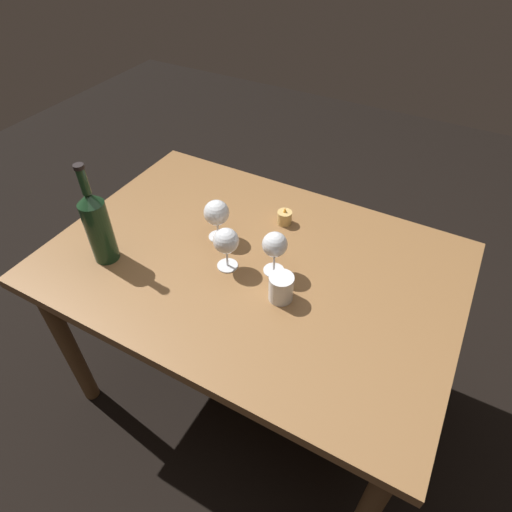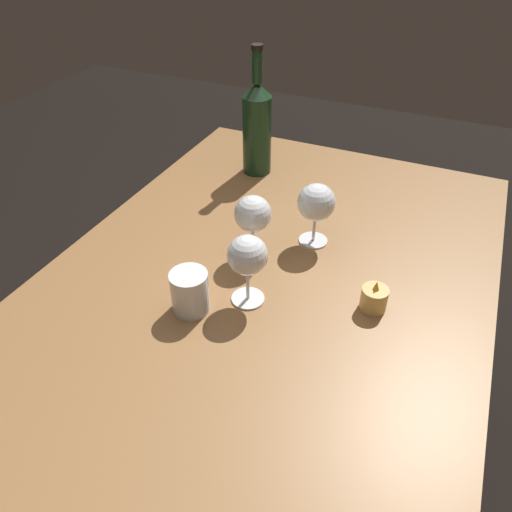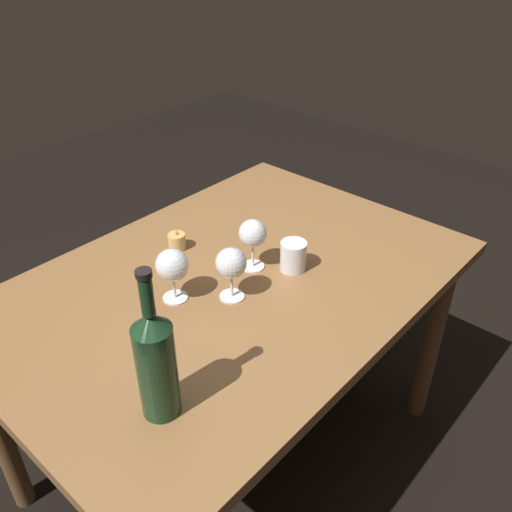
{
  "view_description": "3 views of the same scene",
  "coord_description": "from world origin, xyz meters",
  "px_view_note": "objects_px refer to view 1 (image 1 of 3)",
  "views": [
    {
      "loc": [
        0.49,
        -0.87,
        1.7
      ],
      "look_at": [
        0.04,
        -0.04,
        0.81
      ],
      "focal_mm": 30.1,
      "sensor_mm": 36.0,
      "label": 1
    },
    {
      "loc": [
        0.74,
        0.31,
        1.41
      ],
      "look_at": [
        0.07,
        0.0,
        0.84
      ],
      "focal_mm": 34.71,
      "sensor_mm": 36.0,
      "label": 2
    },
    {
      "loc": [
        -0.85,
        -0.85,
        1.61
      ],
      "look_at": [
        0.04,
        -0.05,
        0.82
      ],
      "focal_mm": 38.01,
      "sensor_mm": 36.0,
      "label": 3
    }
  ],
  "objects_px": {
    "wine_glass_centre": "(275,245)",
    "water_tumbler": "(281,289)",
    "wine_bottle": "(98,226)",
    "votive_candle": "(285,218)",
    "wine_glass_left": "(226,242)",
    "wine_glass_right": "(217,214)"
  },
  "relations": [
    {
      "from": "wine_glass_centre",
      "to": "water_tumbler",
      "type": "bearing_deg",
      "value": -52.85
    },
    {
      "from": "wine_bottle",
      "to": "votive_candle",
      "type": "distance_m",
      "value": 0.62
    },
    {
      "from": "wine_glass_left",
      "to": "wine_glass_right",
      "type": "distance_m",
      "value": 0.15
    },
    {
      "from": "wine_glass_right",
      "to": "water_tumbler",
      "type": "distance_m",
      "value": 0.35
    },
    {
      "from": "wine_bottle",
      "to": "votive_candle",
      "type": "relative_size",
      "value": 5.13
    },
    {
      "from": "votive_candle",
      "to": "water_tumbler",
      "type": "bearing_deg",
      "value": -65.86
    },
    {
      "from": "wine_glass_centre",
      "to": "votive_candle",
      "type": "relative_size",
      "value": 2.23
    },
    {
      "from": "wine_glass_right",
      "to": "wine_bottle",
      "type": "bearing_deg",
      "value": -135.37
    },
    {
      "from": "wine_glass_left",
      "to": "wine_glass_centre",
      "type": "relative_size",
      "value": 0.98
    },
    {
      "from": "water_tumbler",
      "to": "votive_candle",
      "type": "height_order",
      "value": "water_tumbler"
    },
    {
      "from": "wine_glass_right",
      "to": "water_tumbler",
      "type": "relative_size",
      "value": 1.72
    },
    {
      "from": "votive_candle",
      "to": "wine_glass_right",
      "type": "bearing_deg",
      "value": -132.7
    },
    {
      "from": "wine_glass_left",
      "to": "water_tumbler",
      "type": "xyz_separation_m",
      "value": [
        0.21,
        -0.04,
        -0.07
      ]
    },
    {
      "from": "wine_glass_right",
      "to": "wine_glass_centre",
      "type": "distance_m",
      "value": 0.25
    },
    {
      "from": "wine_glass_left",
      "to": "votive_candle",
      "type": "bearing_deg",
      "value": 77.64
    },
    {
      "from": "wine_glass_left",
      "to": "wine_glass_centre",
      "type": "bearing_deg",
      "value": 20.43
    },
    {
      "from": "votive_candle",
      "to": "wine_glass_centre",
      "type": "bearing_deg",
      "value": -71.8
    },
    {
      "from": "wine_bottle",
      "to": "wine_glass_right",
      "type": "bearing_deg",
      "value": 44.63
    },
    {
      "from": "wine_bottle",
      "to": "water_tumbler",
      "type": "height_order",
      "value": "wine_bottle"
    },
    {
      "from": "wine_glass_centre",
      "to": "votive_candle",
      "type": "bearing_deg",
      "value": 108.2
    },
    {
      "from": "wine_glass_centre",
      "to": "wine_glass_right",
      "type": "bearing_deg",
      "value": 167.24
    },
    {
      "from": "wine_glass_left",
      "to": "water_tumbler",
      "type": "distance_m",
      "value": 0.22
    }
  ]
}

